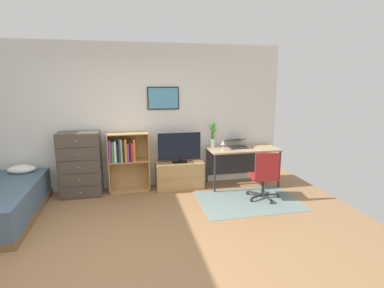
% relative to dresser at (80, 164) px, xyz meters
% --- Properties ---
extents(ground_plane, '(7.20, 7.20, 0.00)m').
position_rel_dresser_xyz_m(ground_plane, '(0.77, -2.15, -0.57)').
color(ground_plane, '#936B44').
extents(wall_back_with_posters, '(6.12, 0.09, 2.70)m').
position_rel_dresser_xyz_m(wall_back_with_posters, '(0.78, 0.27, 0.78)').
color(wall_back_with_posters, silver).
rests_on(wall_back_with_posters, ground_plane).
extents(area_rug, '(1.70, 1.20, 0.01)m').
position_rel_dresser_xyz_m(area_rug, '(2.82, -0.90, -0.57)').
color(area_rug, slate).
rests_on(area_rug, ground_plane).
extents(dresser, '(0.71, 0.46, 1.15)m').
position_rel_dresser_xyz_m(dresser, '(0.00, 0.00, 0.00)').
color(dresser, '#4C4238').
rests_on(dresser, ground_plane).
extents(bookshelf, '(0.74, 0.30, 1.09)m').
position_rel_dresser_xyz_m(bookshelf, '(0.79, 0.06, 0.08)').
color(bookshelf, tan).
rests_on(bookshelf, ground_plane).
extents(tv_stand, '(0.90, 0.41, 0.51)m').
position_rel_dresser_xyz_m(tv_stand, '(1.78, 0.02, -0.32)').
color(tv_stand, tan).
rests_on(tv_stand, ground_plane).
extents(television, '(0.81, 0.16, 0.57)m').
position_rel_dresser_xyz_m(television, '(1.78, -0.01, 0.21)').
color(television, black).
rests_on(television, tv_stand).
extents(desk, '(1.35, 0.62, 0.74)m').
position_rel_dresser_xyz_m(desk, '(3.02, -0.01, 0.04)').
color(desk, tan).
rests_on(desk, ground_plane).
extents(office_chair, '(0.58, 0.57, 0.86)m').
position_rel_dresser_xyz_m(office_chair, '(3.09, -0.92, -0.12)').
color(office_chair, '#232326').
rests_on(office_chair, ground_plane).
extents(laptop, '(0.40, 0.43, 0.17)m').
position_rel_dresser_xyz_m(laptop, '(2.94, 0.04, 0.23)').
color(laptop, '#333338').
rests_on(laptop, desk).
extents(computer_mouse, '(0.06, 0.10, 0.03)m').
position_rel_dresser_xyz_m(computer_mouse, '(3.19, -0.11, 0.18)').
color(computer_mouse, '#262628').
rests_on(computer_mouse, desk).
extents(bamboo_vase, '(0.11, 0.10, 0.50)m').
position_rel_dresser_xyz_m(bamboo_vase, '(2.47, 0.13, 0.43)').
color(bamboo_vase, silver).
rests_on(bamboo_vase, desk).
extents(wine_glass, '(0.07, 0.07, 0.18)m').
position_rel_dresser_xyz_m(wine_glass, '(2.58, -0.17, 0.30)').
color(wine_glass, silver).
rests_on(wine_glass, desk).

